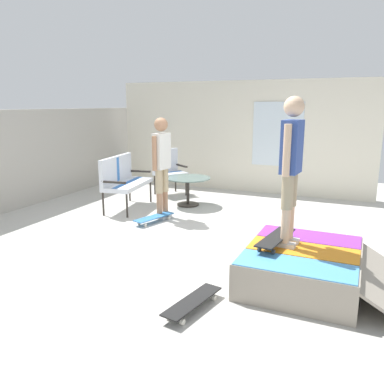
{
  "coord_description": "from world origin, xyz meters",
  "views": [
    {
      "loc": [
        -5.0,
        -2.14,
        2.0
      ],
      "look_at": [
        0.27,
        0.16,
        0.7
      ],
      "focal_mm": 36.5,
      "sensor_mm": 36.0,
      "label": 1
    }
  ],
  "objects": [
    {
      "name": "skate_ramp",
      "position": [
        -0.74,
        -1.66,
        0.21
      ],
      "size": [
        1.48,
        1.79,
        0.42
      ],
      "color": "gray",
      "rests_on": "ground_plane"
    },
    {
      "name": "person_watching",
      "position": [
        0.98,
        1.06,
        1.05
      ],
      "size": [
        0.48,
        0.28,
        1.78
      ],
      "color": "silver",
      "rests_on": "ground_plane"
    },
    {
      "name": "person_skater",
      "position": [
        -0.66,
        -1.43,
        1.39
      ],
      "size": [
        0.48,
        0.26,
        1.67
      ],
      "color": "silver",
      "rests_on": "skate_ramp"
    },
    {
      "name": "patio_table",
      "position": [
        1.97,
        1.0,
        0.4
      ],
      "size": [
        0.9,
        0.9,
        0.57
      ],
      "color": "#2D2823",
      "rests_on": "ground_plane"
    },
    {
      "name": "skateboard_on_ramp",
      "position": [
        -0.74,
        -1.32,
        0.5
      ],
      "size": [
        0.82,
        0.32,
        0.1
      ],
      "color": "black",
      "rests_on": "skate_ramp"
    },
    {
      "name": "skateboard_spare",
      "position": [
        -1.76,
        -0.73,
        0.08
      ],
      "size": [
        0.82,
        0.35,
        0.1
      ],
      "color": "black",
      "rests_on": "ground_plane"
    },
    {
      "name": "ground_plane",
      "position": [
        0.0,
        0.0,
        -0.05
      ],
      "size": [
        12.0,
        12.0,
        0.1
      ],
      "primitive_type": "cube",
      "color": "beige"
    },
    {
      "name": "patio_bench",
      "position": [
        1.26,
        2.07,
        0.62
      ],
      "size": [
        1.32,
        0.73,
        1.02
      ],
      "color": "#2D2823",
      "rests_on": "ground_plane"
    },
    {
      "name": "skateboard_by_bench",
      "position": [
        0.67,
        1.06,
        0.08
      ],
      "size": [
        0.82,
        0.43,
        0.1
      ],
      "color": "#3372B2",
      "rests_on": "ground_plane"
    },
    {
      "name": "patio_chair_near_house",
      "position": [
        2.72,
        1.83,
        0.61
      ],
      "size": [
        0.82,
        0.8,
        1.02
      ],
      "color": "#2D2823",
      "rests_on": "ground_plane"
    },
    {
      "name": "house_facade",
      "position": [
        3.8,
        0.49,
        1.26
      ],
      "size": [
        0.23,
        6.0,
        2.52
      ],
      "color": "silver",
      "rests_on": "ground_plane"
    }
  ]
}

